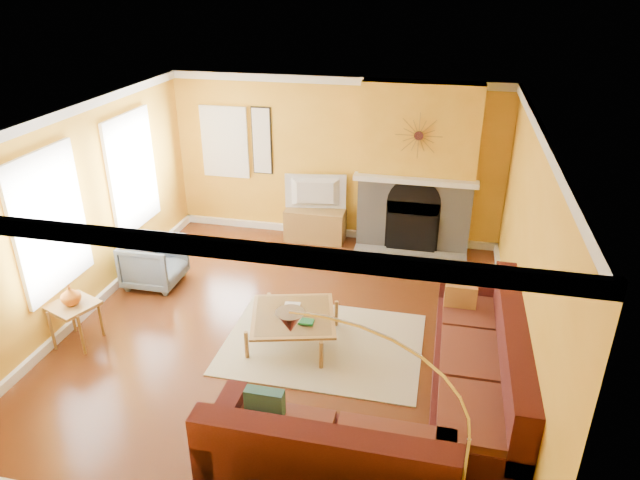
% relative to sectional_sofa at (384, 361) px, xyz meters
% --- Properties ---
extents(floor, '(5.50, 6.00, 0.02)m').
position_rel_sectional_sofa_xyz_m(floor, '(-1.33, 0.97, -0.46)').
color(floor, brown).
rests_on(floor, ground).
extents(ceiling, '(5.50, 6.00, 0.02)m').
position_rel_sectional_sofa_xyz_m(ceiling, '(-1.33, 0.97, 2.26)').
color(ceiling, white).
rests_on(ceiling, ground).
extents(wall_back, '(5.50, 0.02, 2.70)m').
position_rel_sectional_sofa_xyz_m(wall_back, '(-1.33, 3.98, 0.90)').
color(wall_back, gold).
rests_on(wall_back, ground).
extents(wall_front, '(5.50, 0.02, 2.70)m').
position_rel_sectional_sofa_xyz_m(wall_front, '(-1.33, -2.04, 0.90)').
color(wall_front, gold).
rests_on(wall_front, ground).
extents(wall_left, '(0.02, 6.00, 2.70)m').
position_rel_sectional_sofa_xyz_m(wall_left, '(-4.09, 0.97, 0.90)').
color(wall_left, gold).
rests_on(wall_left, ground).
extents(wall_right, '(0.02, 6.00, 2.70)m').
position_rel_sectional_sofa_xyz_m(wall_right, '(1.43, 0.97, 0.90)').
color(wall_right, gold).
rests_on(wall_right, ground).
extents(baseboard, '(5.50, 6.00, 0.12)m').
position_rel_sectional_sofa_xyz_m(baseboard, '(-1.33, 0.97, -0.39)').
color(baseboard, white).
rests_on(baseboard, floor).
extents(crown_molding, '(5.50, 6.00, 0.12)m').
position_rel_sectional_sofa_xyz_m(crown_molding, '(-1.33, 0.97, 2.19)').
color(crown_molding, white).
rests_on(crown_molding, ceiling).
extents(window_left_near, '(0.06, 1.22, 1.72)m').
position_rel_sectional_sofa_xyz_m(window_left_near, '(-4.05, 2.27, 1.05)').
color(window_left_near, white).
rests_on(window_left_near, wall_left).
extents(window_left_far, '(0.06, 1.22, 1.72)m').
position_rel_sectional_sofa_xyz_m(window_left_far, '(-4.05, 0.37, 1.05)').
color(window_left_far, white).
rests_on(window_left_far, wall_left).
extents(window_back, '(0.82, 0.06, 1.22)m').
position_rel_sectional_sofa_xyz_m(window_back, '(-3.23, 3.93, 1.10)').
color(window_back, white).
rests_on(window_back, wall_back).
extents(wall_art, '(0.34, 0.04, 1.14)m').
position_rel_sectional_sofa_xyz_m(wall_art, '(-2.58, 3.94, 1.15)').
color(wall_art, white).
rests_on(wall_art, wall_back).
extents(fireplace, '(1.80, 0.40, 2.70)m').
position_rel_sectional_sofa_xyz_m(fireplace, '(0.02, 3.77, 0.90)').
color(fireplace, gray).
rests_on(fireplace, floor).
extents(mantel, '(1.92, 0.22, 0.08)m').
position_rel_sectional_sofa_xyz_m(mantel, '(0.02, 3.53, 0.80)').
color(mantel, white).
rests_on(mantel, fireplace).
extents(hearth, '(1.80, 0.70, 0.06)m').
position_rel_sectional_sofa_xyz_m(hearth, '(0.02, 3.22, -0.42)').
color(hearth, gray).
rests_on(hearth, floor).
extents(sunburst, '(0.70, 0.04, 0.70)m').
position_rel_sectional_sofa_xyz_m(sunburst, '(0.02, 3.54, 1.50)').
color(sunburst, olive).
rests_on(sunburst, fireplace).
extents(rug, '(2.40, 1.80, 0.02)m').
position_rel_sectional_sofa_xyz_m(rug, '(-0.83, 0.77, -0.44)').
color(rug, beige).
rests_on(rug, floor).
extents(sectional_sofa, '(2.84, 3.45, 0.90)m').
position_rel_sectional_sofa_xyz_m(sectional_sofa, '(0.00, 0.00, 0.00)').
color(sectional_sofa, '#4B1918').
rests_on(sectional_sofa, floor).
extents(coffee_table, '(1.22, 1.22, 0.40)m').
position_rel_sectional_sofa_xyz_m(coffee_table, '(-1.20, 0.74, -0.25)').
color(coffee_table, white).
rests_on(coffee_table, floor).
extents(media_console, '(1.00, 0.45, 0.55)m').
position_rel_sectional_sofa_xyz_m(media_console, '(-1.61, 3.69, -0.17)').
color(media_console, olive).
rests_on(media_console, floor).
extents(tv, '(1.03, 0.29, 0.59)m').
position_rel_sectional_sofa_xyz_m(tv, '(-1.61, 3.69, 0.39)').
color(tv, black).
rests_on(tv, media_console).
extents(subwoofer, '(0.30, 0.30, 0.30)m').
position_rel_sectional_sofa_xyz_m(subwoofer, '(-1.26, 3.71, -0.30)').
color(subwoofer, white).
rests_on(subwoofer, floor).
extents(armchair, '(0.79, 0.77, 0.71)m').
position_rel_sectional_sofa_xyz_m(armchair, '(-3.54, 1.70, -0.10)').
color(armchair, slate).
rests_on(armchair, floor).
extents(side_table, '(0.65, 0.65, 0.55)m').
position_rel_sectional_sofa_xyz_m(side_table, '(-3.78, 0.14, -0.17)').
color(side_table, olive).
rests_on(side_table, floor).
extents(vase, '(0.29, 0.29, 0.25)m').
position_rel_sectional_sofa_xyz_m(vase, '(-3.78, 0.14, 0.22)').
color(vase, '#CE6614').
rests_on(vase, side_table).
extents(book, '(0.23, 0.29, 0.03)m').
position_rel_sectional_sofa_xyz_m(book, '(-1.35, 0.84, -0.04)').
color(book, white).
rests_on(book, coffee_table).
extents(arc_lamp, '(1.35, 0.36, 2.12)m').
position_rel_sectional_sofa_xyz_m(arc_lamp, '(0.19, -1.83, 0.61)').
color(arc_lamp, silver).
rests_on(arc_lamp, floor).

